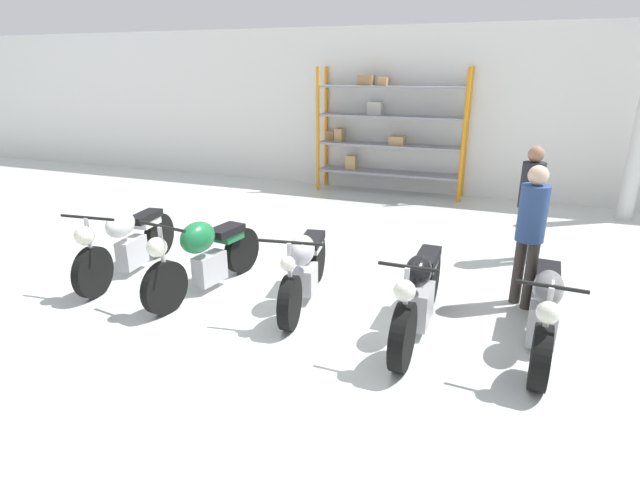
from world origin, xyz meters
TOP-DOWN VIEW (x-y plane):
  - ground_plane at (0.00, 0.00)m, footprint 30.00×30.00m
  - back_wall at (0.00, 6.29)m, footprint 30.00×0.08m
  - shelving_rack at (-0.55, 5.93)m, footprint 3.30×0.63m
  - motorcycle_white at (-2.67, -0.02)m, footprint 0.74×2.17m
  - motorcycle_green at (-1.37, -0.12)m, footprint 0.70×2.07m
  - motorcycle_silver at (-0.07, 0.06)m, footprint 0.71×1.96m
  - motorcycle_black at (1.36, -0.22)m, footprint 0.56×2.14m
  - motorcycle_grey at (2.61, -0.04)m, footprint 0.58×2.15m
  - person_browsing at (2.42, 0.89)m, footprint 0.45×0.45m
  - person_near_rack at (2.44, 2.47)m, footprint 0.33×0.33m

SIDE VIEW (x-z plane):
  - ground_plane at x=0.00m, z-range 0.00..0.00m
  - motorcycle_grey at x=2.61m, z-range -0.08..0.92m
  - motorcycle_black at x=1.36m, z-range -0.07..0.97m
  - motorcycle_silver at x=-0.07m, z-range -0.05..0.96m
  - motorcycle_white at x=-2.67m, z-range -0.03..1.01m
  - motorcycle_green at x=-1.37m, z-range -0.03..1.04m
  - person_near_rack at x=2.44m, z-range 0.15..1.86m
  - person_browsing at x=2.42m, z-range 0.15..1.87m
  - shelving_rack at x=-0.55m, z-range 0.05..2.80m
  - back_wall at x=0.00m, z-range 0.00..3.60m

